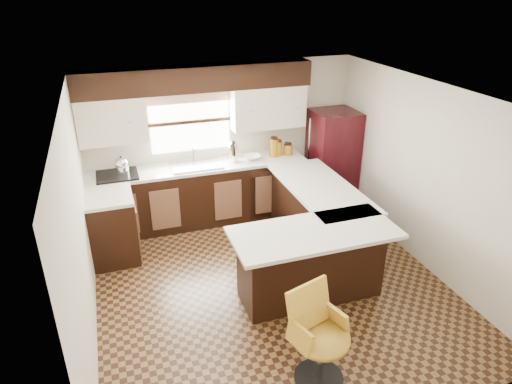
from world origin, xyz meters
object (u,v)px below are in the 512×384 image
object	(u,v)px
peninsula_long	(315,219)
bar_chair	(322,340)
peninsula_return	(311,263)
refrigerator	(332,159)

from	to	relation	value
peninsula_long	bar_chair	xyz separation A→B (m)	(-0.98, -2.20, 0.04)
peninsula_return	refrigerator	world-z (taller)	refrigerator
peninsula_long	refrigerator	size ratio (longest dim) A/B	1.21
peninsula_return	bar_chair	bearing A→B (deg)	-110.43
peninsula_long	refrigerator	world-z (taller)	refrigerator
bar_chair	peninsula_return	bearing A→B (deg)	52.07
refrigerator	bar_chair	bearing A→B (deg)	-118.28
peninsula_long	bar_chair	world-z (taller)	bar_chair
peninsula_long	peninsula_return	distance (m)	1.11
refrigerator	bar_chair	xyz separation A→B (m)	(-1.81, -3.37, -0.32)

